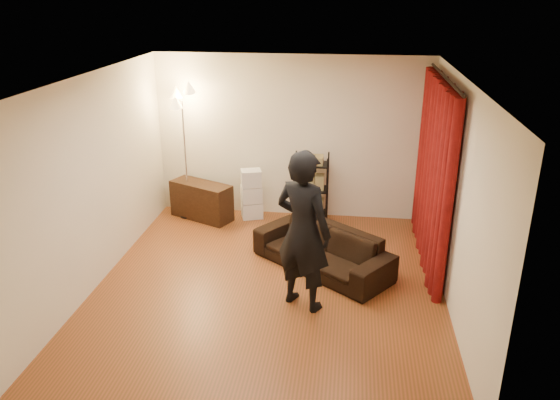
# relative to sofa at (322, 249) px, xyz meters

# --- Properties ---
(floor) EXTENTS (5.00, 5.00, 0.00)m
(floor) POSITION_rel_sofa_xyz_m (-0.65, -0.58, -0.29)
(floor) COLOR brown
(floor) RESTS_ON ground
(ceiling) EXTENTS (5.00, 5.00, 0.00)m
(ceiling) POSITION_rel_sofa_xyz_m (-0.65, -0.58, 2.41)
(ceiling) COLOR white
(ceiling) RESTS_ON ground
(wall_back) EXTENTS (5.00, 0.00, 5.00)m
(wall_back) POSITION_rel_sofa_xyz_m (-0.65, 1.92, 1.06)
(wall_back) COLOR beige
(wall_back) RESTS_ON ground
(wall_front) EXTENTS (5.00, 0.00, 5.00)m
(wall_front) POSITION_rel_sofa_xyz_m (-0.65, -3.08, 1.06)
(wall_front) COLOR beige
(wall_front) RESTS_ON ground
(wall_left) EXTENTS (0.00, 5.00, 5.00)m
(wall_left) POSITION_rel_sofa_xyz_m (-2.90, -0.58, 1.06)
(wall_left) COLOR beige
(wall_left) RESTS_ON ground
(wall_right) EXTENTS (0.00, 5.00, 5.00)m
(wall_right) POSITION_rel_sofa_xyz_m (1.60, -0.58, 1.06)
(wall_right) COLOR beige
(wall_right) RESTS_ON ground
(curtain_rod) EXTENTS (0.04, 2.65, 0.04)m
(curtain_rod) POSITION_rel_sofa_xyz_m (1.50, 0.55, 2.29)
(curtain_rod) COLOR black
(curtain_rod) RESTS_ON wall_right
(curtain) EXTENTS (0.22, 2.65, 2.55)m
(curtain) POSITION_rel_sofa_xyz_m (1.48, 0.55, 0.98)
(curtain) COLOR maroon
(curtain) RESTS_ON ground
(sofa) EXTENTS (2.06, 1.83, 0.58)m
(sofa) POSITION_rel_sofa_xyz_m (0.00, 0.00, 0.00)
(sofa) COLOR black
(sofa) RESTS_ON ground
(person) EXTENTS (0.86, 0.76, 1.99)m
(person) POSITION_rel_sofa_xyz_m (-0.19, -0.97, 0.70)
(person) COLOR black
(person) RESTS_ON ground
(media_cabinet) EXTENTS (1.14, 0.81, 0.62)m
(media_cabinet) POSITION_rel_sofa_xyz_m (-2.13, 1.52, 0.02)
(media_cabinet) COLOR #311C0F
(media_cabinet) RESTS_ON ground
(storage_boxes) EXTENTS (0.41, 0.37, 0.86)m
(storage_boxes) POSITION_rel_sofa_xyz_m (-1.29, 1.64, 0.14)
(storage_boxes) COLOR beige
(storage_boxes) RESTS_ON ground
(wire_shelf) EXTENTS (0.59, 0.45, 1.17)m
(wire_shelf) POSITION_rel_sofa_xyz_m (-0.29, 1.60, 0.29)
(wire_shelf) COLOR black
(wire_shelf) RESTS_ON ground
(floor_lamp) EXTENTS (0.50, 0.50, 2.21)m
(floor_lamp) POSITION_rel_sofa_xyz_m (-2.38, 1.58, 0.81)
(floor_lamp) COLOR silver
(floor_lamp) RESTS_ON ground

